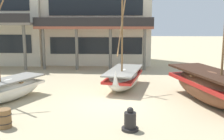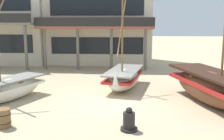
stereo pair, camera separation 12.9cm
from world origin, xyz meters
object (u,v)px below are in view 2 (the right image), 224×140
at_px(fishing_boat_centre_large, 212,86).
at_px(harbor_building_main, 100,9).
at_px(capstan_winch, 129,121).
at_px(wooden_barrel, 3,118).
at_px(fishing_boat_far_right, 9,88).
at_px(harbor_building_annex, 4,23).
at_px(fishing_boat_near_left, 124,78).

bearing_deg(fishing_boat_centre_large, harbor_building_main, 116.77).
bearing_deg(fishing_boat_centre_large, capstan_winch, -138.11).
height_order(fishing_boat_centre_large, harbor_building_main, harbor_building_main).
bearing_deg(wooden_barrel, fishing_boat_far_right, 110.95).
bearing_deg(harbor_building_main, capstan_winch, -80.63).
distance_m(fishing_boat_centre_large, fishing_boat_far_right, 9.77).
distance_m(capstan_winch, harbor_building_annex, 20.45).
bearing_deg(harbor_building_main, fishing_boat_far_right, -103.44).
height_order(fishing_boat_centre_large, fishing_boat_far_right, fishing_boat_centre_large).
distance_m(fishing_boat_far_right, harbor_building_main, 14.26).
height_order(fishing_boat_centre_large, capstan_winch, fishing_boat_centre_large).
relative_size(wooden_barrel, harbor_building_annex, 0.08).
height_order(fishing_boat_near_left, wooden_barrel, fishing_boat_near_left).
distance_m(fishing_boat_centre_large, harbor_building_annex, 20.52).
xyz_separation_m(fishing_boat_near_left, harbor_building_annex, (-11.59, 10.03, 3.09)).
distance_m(fishing_boat_centre_large, wooden_barrel, 9.16).
distance_m(fishing_boat_near_left, harbor_building_annex, 15.64).
bearing_deg(harbor_building_annex, fishing_boat_centre_large, -39.16).
bearing_deg(harbor_building_annex, fishing_boat_near_left, -40.88).
distance_m(fishing_boat_near_left, fishing_boat_centre_large, 5.02).
xyz_separation_m(fishing_boat_near_left, capstan_winch, (0.28, -6.28, -0.28)).
xyz_separation_m(fishing_boat_centre_large, capstan_winch, (-3.88, -3.48, -0.50)).
relative_size(fishing_boat_far_right, harbor_building_annex, 0.58).
bearing_deg(harbor_building_main, fishing_boat_near_left, -76.62).
xyz_separation_m(harbor_building_main, harbor_building_annex, (-9.14, -0.28, -1.32)).
xyz_separation_m(fishing_boat_far_right, harbor_building_annex, (-5.98, 12.90, 3.10)).
relative_size(fishing_boat_near_left, harbor_building_main, 0.56).
distance_m(wooden_barrel, harbor_building_main, 17.33).
bearing_deg(fishing_boat_centre_large, harbor_building_annex, 140.84).
xyz_separation_m(capstan_winch, harbor_building_main, (-2.74, 16.59, 4.68)).
height_order(capstan_winch, harbor_building_main, harbor_building_main).
relative_size(fishing_boat_near_left, harbor_building_annex, 0.62).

